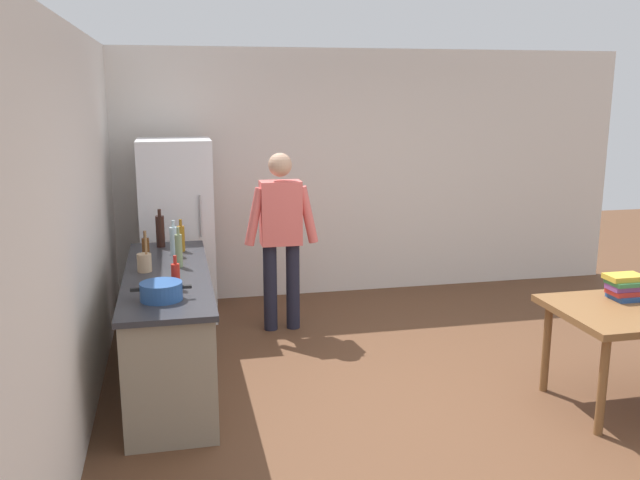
{
  "coord_description": "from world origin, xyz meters",
  "views": [
    {
      "loc": [
        -1.92,
        -4.34,
        2.27
      ],
      "look_at": [
        -0.75,
        1.02,
        1.05
      ],
      "focal_mm": 38.14,
      "sensor_mm": 36.0,
      "label": 1
    }
  ],
  "objects_px": {
    "person": "(281,230)",
    "bottle_beer_brown": "(146,250)",
    "bottle_sauce_red": "(176,276)",
    "bottle_water_clear": "(174,241)",
    "bottle_wine_dark": "(160,231)",
    "cooking_pot": "(161,291)",
    "bottle_oil_amber": "(181,238)",
    "utensil_jar": "(144,262)",
    "book_stack": "(626,287)",
    "bottle_vinegar_tall": "(179,250)",
    "refrigerator": "(178,231)"
  },
  "relations": [
    {
      "from": "person",
      "to": "bottle_sauce_red",
      "type": "relative_size",
      "value": 7.08
    },
    {
      "from": "cooking_pot",
      "to": "bottle_oil_amber",
      "type": "bearing_deg",
      "value": 83.62
    },
    {
      "from": "bottle_beer_brown",
      "to": "bottle_sauce_red",
      "type": "height_order",
      "value": "bottle_beer_brown"
    },
    {
      "from": "refrigerator",
      "to": "bottle_water_clear",
      "type": "relative_size",
      "value": 6.0
    },
    {
      "from": "utensil_jar",
      "to": "bottle_oil_amber",
      "type": "bearing_deg",
      "value": 65.4
    },
    {
      "from": "cooking_pot",
      "to": "bottle_water_clear",
      "type": "height_order",
      "value": "bottle_water_clear"
    },
    {
      "from": "cooking_pot",
      "to": "bottle_sauce_red",
      "type": "relative_size",
      "value": 1.67
    },
    {
      "from": "person",
      "to": "bottle_water_clear",
      "type": "height_order",
      "value": "person"
    },
    {
      "from": "bottle_water_clear",
      "to": "cooking_pot",
      "type": "bearing_deg",
      "value": -94.31
    },
    {
      "from": "person",
      "to": "utensil_jar",
      "type": "distance_m",
      "value": 1.55
    },
    {
      "from": "bottle_water_clear",
      "to": "bottle_vinegar_tall",
      "type": "xyz_separation_m",
      "value": [
        0.04,
        -0.4,
        0.01
      ]
    },
    {
      "from": "bottle_vinegar_tall",
      "to": "bottle_beer_brown",
      "type": "xyz_separation_m",
      "value": [
        -0.26,
        0.2,
        -0.03
      ]
    },
    {
      "from": "bottle_oil_amber",
      "to": "utensil_jar",
      "type": "bearing_deg",
      "value": -114.6
    },
    {
      "from": "bottle_water_clear",
      "to": "bottle_wine_dark",
      "type": "bearing_deg",
      "value": 108.54
    },
    {
      "from": "cooking_pot",
      "to": "book_stack",
      "type": "relative_size",
      "value": 1.39
    },
    {
      "from": "bottle_water_clear",
      "to": "bottle_oil_amber",
      "type": "bearing_deg",
      "value": 66.6
    },
    {
      "from": "bottle_oil_amber",
      "to": "bottle_wine_dark",
      "type": "xyz_separation_m",
      "value": [
        -0.18,
        0.2,
        0.03
      ]
    },
    {
      "from": "refrigerator",
      "to": "bottle_vinegar_tall",
      "type": "relative_size",
      "value": 5.62
    },
    {
      "from": "cooking_pot",
      "to": "bottle_sauce_red",
      "type": "distance_m",
      "value": 0.26
    },
    {
      "from": "refrigerator",
      "to": "bottle_water_clear",
      "type": "xyz_separation_m",
      "value": [
        -0.04,
        -1.03,
        0.13
      ]
    },
    {
      "from": "person",
      "to": "bottle_sauce_red",
      "type": "distance_m",
      "value": 1.79
    },
    {
      "from": "bottle_sauce_red",
      "to": "refrigerator",
      "type": "bearing_deg",
      "value": 89.08
    },
    {
      "from": "cooking_pot",
      "to": "bottle_oil_amber",
      "type": "relative_size",
      "value": 1.43
    },
    {
      "from": "person",
      "to": "book_stack",
      "type": "distance_m",
      "value": 2.99
    },
    {
      "from": "bottle_vinegar_tall",
      "to": "book_stack",
      "type": "distance_m",
      "value": 3.4
    },
    {
      "from": "utensil_jar",
      "to": "bottle_sauce_red",
      "type": "xyz_separation_m",
      "value": [
        0.23,
        -0.52,
        0.02
      ]
    },
    {
      "from": "person",
      "to": "bottle_oil_amber",
      "type": "bearing_deg",
      "value": -159.86
    },
    {
      "from": "cooking_pot",
      "to": "bottle_vinegar_tall",
      "type": "relative_size",
      "value": 1.25
    },
    {
      "from": "bottle_oil_amber",
      "to": "bottle_vinegar_tall",
      "type": "distance_m",
      "value": 0.54
    },
    {
      "from": "bottle_beer_brown",
      "to": "bottle_vinegar_tall",
      "type": "bearing_deg",
      "value": -38.04
    },
    {
      "from": "cooking_pot",
      "to": "bottle_sauce_red",
      "type": "xyz_separation_m",
      "value": [
        0.1,
        0.24,
        0.04
      ]
    },
    {
      "from": "person",
      "to": "bottle_beer_brown",
      "type": "relative_size",
      "value": 6.54
    },
    {
      "from": "bottle_vinegar_tall",
      "to": "bottle_wine_dark",
      "type": "relative_size",
      "value": 0.94
    },
    {
      "from": "bottle_water_clear",
      "to": "bottle_sauce_red",
      "type": "relative_size",
      "value": 1.25
    },
    {
      "from": "cooking_pot",
      "to": "person",
      "type": "bearing_deg",
      "value": 57.99
    },
    {
      "from": "book_stack",
      "to": "cooking_pot",
      "type": "bearing_deg",
      "value": 176.15
    },
    {
      "from": "bottle_wine_dark",
      "to": "refrigerator",
      "type": "bearing_deg",
      "value": 77.64
    },
    {
      "from": "bottle_water_clear",
      "to": "person",
      "type": "bearing_deg",
      "value": 25.98
    },
    {
      "from": "bottle_sauce_red",
      "to": "bottle_water_clear",
      "type": "bearing_deg",
      "value": 90.2
    },
    {
      "from": "refrigerator",
      "to": "bottle_vinegar_tall",
      "type": "distance_m",
      "value": 1.44
    },
    {
      "from": "bottle_water_clear",
      "to": "bottle_sauce_red",
      "type": "xyz_separation_m",
      "value": [
        0.0,
        -1.01,
        -0.03
      ]
    },
    {
      "from": "refrigerator",
      "to": "cooking_pot",
      "type": "xyz_separation_m",
      "value": [
        -0.13,
        -2.28,
        0.06
      ]
    },
    {
      "from": "bottle_vinegar_tall",
      "to": "bottle_sauce_red",
      "type": "bearing_deg",
      "value": -92.98
    },
    {
      "from": "person",
      "to": "book_stack",
      "type": "relative_size",
      "value": 5.92
    },
    {
      "from": "bottle_oil_amber",
      "to": "bottle_wine_dark",
      "type": "bearing_deg",
      "value": 131.18
    },
    {
      "from": "bottle_vinegar_tall",
      "to": "bottle_sauce_red",
      "type": "xyz_separation_m",
      "value": [
        -0.03,
        -0.61,
        -0.04
      ]
    },
    {
      "from": "person",
      "to": "book_stack",
      "type": "xyz_separation_m",
      "value": [
        2.27,
        -1.95,
        -0.14
      ]
    },
    {
      "from": "person",
      "to": "cooking_pot",
      "type": "xyz_separation_m",
      "value": [
        -1.08,
        -1.73,
        -0.02
      ]
    },
    {
      "from": "bottle_beer_brown",
      "to": "utensil_jar",
      "type": "bearing_deg",
      "value": -90.35
    },
    {
      "from": "bottle_oil_amber",
      "to": "bottle_sauce_red",
      "type": "height_order",
      "value": "bottle_oil_amber"
    }
  ]
}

